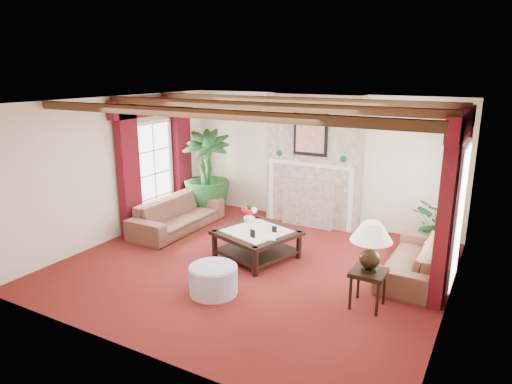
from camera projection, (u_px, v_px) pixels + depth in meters
The scene contains 23 objects.
floor at pixel (253, 266), 7.63m from camera, with size 6.00×6.00×0.00m, color #500E0E.
ceiling at pixel (253, 102), 6.92m from camera, with size 6.00×6.00×0.00m, color white.
back_wall at pixel (317, 159), 9.60m from camera, with size 6.00×0.02×2.70m, color beige.
left_wall at pixel (116, 168), 8.69m from camera, with size 0.02×5.50×2.70m, color beige.
right_wall at pixel (456, 216), 5.87m from camera, with size 0.02×5.50×2.70m, color beige.
ceiling_beams at pixel (253, 106), 6.94m from camera, with size 6.00×3.00×0.12m, color #381F12, non-canonical shape.
fireplace at pixel (316, 94), 9.07m from camera, with size 2.00×0.52×2.70m, color tan, non-canonical shape.
french_door_left at pixel (151, 122), 9.31m from camera, with size 0.10×1.10×2.16m, color white, non-canonical shape.
french_door_right at pixel (468, 145), 6.52m from camera, with size 0.10×1.10×2.16m, color white, non-canonical shape.
curtains_left at pixel (154, 102), 9.15m from camera, with size 0.20×2.40×2.55m, color #4A0912, non-canonical shape.
curtains_right at pixel (463, 115), 6.46m from camera, with size 0.20×2.40×2.55m, color #4A0912, non-canonical shape.
sofa_left at pixel (178, 209), 9.25m from camera, with size 0.65×2.19×0.86m, color #370F19.
sofa_right at pixel (414, 253), 7.17m from camera, with size 0.59×1.97×0.77m, color #370F19.
potted_palm at pixel (207, 191), 10.27m from camera, with size 1.82×2.16×1.06m, color black.
small_plant at pixel (438, 233), 8.01m from camera, with size 1.34×1.32×0.78m, color black.
coffee_table at pixel (257, 244), 7.90m from camera, with size 1.19×1.19×0.49m, color black, non-canonical shape.
side_table at pixel (368, 289), 6.25m from camera, with size 0.46×0.46×0.54m, color black, non-canonical shape.
ottoman at pixel (213, 280), 6.65m from camera, with size 0.71×0.71×0.41m, color #9B96AA.
table_lamp at pixel (371, 246), 6.08m from camera, with size 0.56×0.56×0.71m, color black, non-canonical shape.
flower_vase at pixel (249, 217), 8.25m from camera, with size 0.24×0.24×0.20m, color silver.
book at pixel (262, 229), 7.49m from camera, with size 0.22×0.11×0.32m, color black.
photo_frame_a at pixel (253, 234), 7.50m from camera, with size 0.11×0.02×0.14m, color black, non-canonical shape.
photo_frame_b at pixel (274, 229), 7.74m from camera, with size 0.09×0.02×0.12m, color black, non-canonical shape.
Camera 1 is at (3.47, -6.13, 3.18)m, focal length 32.00 mm.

